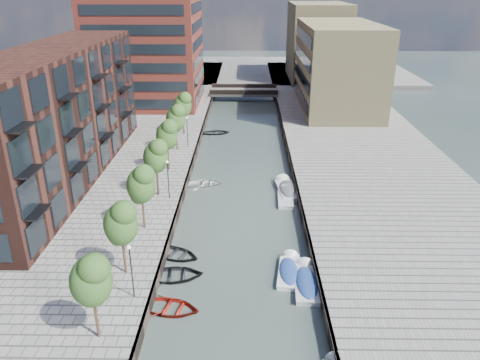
{
  "coord_description": "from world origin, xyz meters",
  "views": [
    {
      "loc": [
        0.67,
        -18.85,
        21.45
      ],
      "look_at": [
        0.0,
        23.08,
        3.5
      ],
      "focal_mm": 35.0,
      "sensor_mm": 36.0,
      "label": 1
    }
  ],
  "objects_px": {
    "motorboat_0": "(306,281)",
    "motorboat_4": "(286,189)",
    "tree_0": "(91,278)",
    "sloop_0": "(174,278)",
    "sloop_1": "(175,256)",
    "motorboat_2": "(285,198)",
    "sloop_4": "(216,134)",
    "motorboat_3": "(289,270)",
    "tree_4": "(167,134)",
    "car": "(312,107)",
    "tree_1": "(120,222)",
    "tree_6": "(183,104)",
    "tree_5": "(175,118)",
    "tree_3": "(156,155)",
    "sloop_3": "(205,185)",
    "bridge": "(244,92)",
    "tree_2": "(141,183)",
    "sloop_2": "(170,310)"
  },
  "relations": [
    {
      "from": "tree_1",
      "to": "tree_6",
      "type": "bearing_deg",
      "value": 90.0
    },
    {
      "from": "tree_3",
      "to": "tree_4",
      "type": "height_order",
      "value": "same"
    },
    {
      "from": "motorboat_0",
      "to": "motorboat_3",
      "type": "distance_m",
      "value": 1.91
    },
    {
      "from": "tree_5",
      "to": "bridge",
      "type": "bearing_deg",
      "value": 75.56
    },
    {
      "from": "sloop_0",
      "to": "car",
      "type": "relative_size",
      "value": 1.29
    },
    {
      "from": "tree_1",
      "to": "motorboat_3",
      "type": "bearing_deg",
      "value": 7.21
    },
    {
      "from": "tree_1",
      "to": "sloop_4",
      "type": "height_order",
      "value": "tree_1"
    },
    {
      "from": "sloop_1",
      "to": "motorboat_3",
      "type": "relative_size",
      "value": 0.9
    },
    {
      "from": "motorboat_0",
      "to": "motorboat_4",
      "type": "bearing_deg",
      "value": 90.7
    },
    {
      "from": "sloop_2",
      "to": "bridge",
      "type": "bearing_deg",
      "value": 7.92
    },
    {
      "from": "tree_5",
      "to": "sloop_2",
      "type": "distance_m",
      "value": 31.9
    },
    {
      "from": "tree_1",
      "to": "tree_3",
      "type": "distance_m",
      "value": 14.0
    },
    {
      "from": "sloop_1",
      "to": "motorboat_2",
      "type": "height_order",
      "value": "motorboat_2"
    },
    {
      "from": "sloop_4",
      "to": "car",
      "type": "bearing_deg",
      "value": -63.84
    },
    {
      "from": "tree_2",
      "to": "sloop_1",
      "type": "bearing_deg",
      "value": -45.46
    },
    {
      "from": "sloop_3",
      "to": "motorboat_3",
      "type": "bearing_deg",
      "value": -161.53
    },
    {
      "from": "sloop_1",
      "to": "sloop_4",
      "type": "xyz_separation_m",
      "value": [
        1.34,
        34.31,
        0.0
      ]
    },
    {
      "from": "tree_3",
      "to": "car",
      "type": "bearing_deg",
      "value": 59.33
    },
    {
      "from": "motorboat_2",
      "to": "motorboat_3",
      "type": "relative_size",
      "value": 0.94
    },
    {
      "from": "tree_6",
      "to": "car",
      "type": "height_order",
      "value": "tree_6"
    },
    {
      "from": "tree_4",
      "to": "tree_5",
      "type": "xyz_separation_m",
      "value": [
        0.0,
        7.0,
        0.0
      ]
    },
    {
      "from": "sloop_3",
      "to": "car",
      "type": "relative_size",
      "value": 1.13
    },
    {
      "from": "tree_1",
      "to": "motorboat_4",
      "type": "xyz_separation_m",
      "value": [
        13.55,
        17.34,
        -5.08
      ]
    },
    {
      "from": "tree_0",
      "to": "sloop_0",
      "type": "bearing_deg",
      "value": 65.38
    },
    {
      "from": "bridge",
      "to": "tree_5",
      "type": "relative_size",
      "value": 2.18
    },
    {
      "from": "sloop_0",
      "to": "motorboat_2",
      "type": "distance_m",
      "value": 17.58
    },
    {
      "from": "sloop_1",
      "to": "sloop_2",
      "type": "distance_m",
      "value": 7.05
    },
    {
      "from": "motorboat_0",
      "to": "motorboat_4",
      "type": "distance_m",
      "value": 17.24
    },
    {
      "from": "tree_3",
      "to": "tree_6",
      "type": "bearing_deg",
      "value": 90.0
    },
    {
      "from": "tree_2",
      "to": "tree_5",
      "type": "bearing_deg",
      "value": 90.0
    },
    {
      "from": "motorboat_0",
      "to": "motorboat_2",
      "type": "relative_size",
      "value": 1.14
    },
    {
      "from": "sloop_4",
      "to": "tree_4",
      "type": "bearing_deg",
      "value": 159.15
    },
    {
      "from": "sloop_1",
      "to": "motorboat_3",
      "type": "height_order",
      "value": "motorboat_3"
    },
    {
      "from": "tree_0",
      "to": "sloop_0",
      "type": "height_order",
      "value": "tree_0"
    },
    {
      "from": "bridge",
      "to": "tree_3",
      "type": "relative_size",
      "value": 2.18
    },
    {
      "from": "bridge",
      "to": "motorboat_0",
      "type": "bearing_deg",
      "value": -85.06
    },
    {
      "from": "sloop_0",
      "to": "sloop_1",
      "type": "xyz_separation_m",
      "value": [
        -0.37,
        3.11,
        0.0
      ]
    },
    {
      "from": "tree_4",
      "to": "sloop_4",
      "type": "relative_size",
      "value": 1.49
    },
    {
      "from": "tree_1",
      "to": "tree_4",
      "type": "bearing_deg",
      "value": 90.0
    },
    {
      "from": "bridge",
      "to": "tree_1",
      "type": "relative_size",
      "value": 2.18
    },
    {
      "from": "tree_0",
      "to": "motorboat_3",
      "type": "distance_m",
      "value": 16.06
    },
    {
      "from": "bridge",
      "to": "tree_6",
      "type": "relative_size",
      "value": 2.18
    },
    {
      "from": "tree_3",
      "to": "sloop_0",
      "type": "height_order",
      "value": "tree_3"
    },
    {
      "from": "motorboat_3",
      "to": "sloop_0",
      "type": "bearing_deg",
      "value": -174.3
    },
    {
      "from": "motorboat_4",
      "to": "bridge",
      "type": "bearing_deg",
      "value": 96.59
    },
    {
      "from": "tree_1",
      "to": "sloop_4",
      "type": "relative_size",
      "value": 1.49
    },
    {
      "from": "sloop_4",
      "to": "bridge",
      "type": "bearing_deg",
      "value": -16.09
    },
    {
      "from": "tree_6",
      "to": "motorboat_2",
      "type": "height_order",
      "value": "tree_6"
    },
    {
      "from": "tree_3",
      "to": "sloop_3",
      "type": "bearing_deg",
      "value": 46.56
    },
    {
      "from": "tree_0",
      "to": "tree_5",
      "type": "distance_m",
      "value": 35.0
    }
  ]
}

